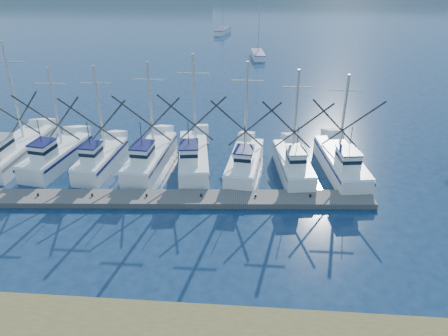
# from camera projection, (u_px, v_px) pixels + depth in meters

# --- Properties ---
(ground) EXTENTS (500.00, 500.00, 0.00)m
(ground) POSITION_uv_depth(u_px,v_px,m) (232.00, 264.00, 25.85)
(ground) COLOR #0D2239
(ground) RESTS_ON ground
(floating_dock) EXTENTS (31.40, 4.36, 0.42)m
(floating_dock) POSITION_uv_depth(u_px,v_px,m) (160.00, 199.00, 32.10)
(floating_dock) COLOR #615C57
(floating_dock) RESTS_ON ground
(trawler_fleet) EXTENTS (31.14, 9.12, 9.99)m
(trawler_fleet) POSITION_uv_depth(u_px,v_px,m) (168.00, 159.00, 36.31)
(trawler_fleet) COLOR white
(trawler_fleet) RESTS_ON ground
(sailboat_near) EXTENTS (2.51, 5.90, 8.10)m
(sailboat_near) POSITION_uv_depth(u_px,v_px,m) (258.00, 55.00, 72.37)
(sailboat_near) COLOR white
(sailboat_near) RESTS_ON ground
(sailboat_far) EXTENTS (3.07, 6.53, 8.10)m
(sailboat_far) POSITION_uv_depth(u_px,v_px,m) (223.00, 31.00, 92.00)
(sailboat_far) COLOR white
(sailboat_far) RESTS_ON ground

